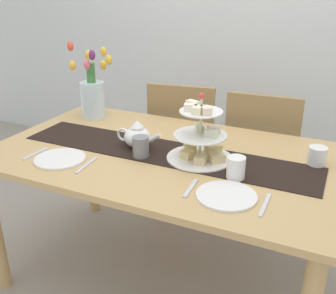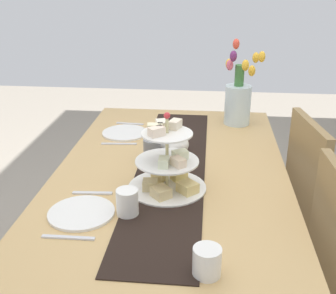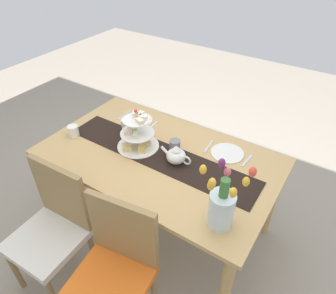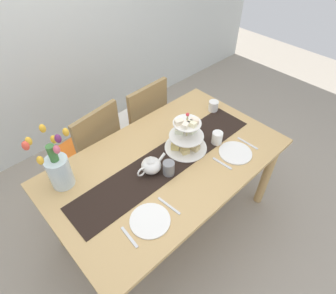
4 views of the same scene
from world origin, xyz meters
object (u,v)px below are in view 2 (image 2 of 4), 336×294
dining_table (171,190)px  fork_right (92,193)px  knife_right (68,237)px  mug_grey (152,150)px  cream_jug (207,262)px  mug_white_text (127,203)px  fork_left (130,124)px  knife_left (119,144)px  tulip_vase (238,98)px  tiered_cake_stand (168,167)px  dinner_plate_right (81,213)px  teapot (174,143)px  chair_left (325,203)px  dinner_plate_left (125,133)px

dining_table → fork_right: 0.38m
knife_right → mug_grey: (-0.61, 0.18, 0.05)m
cream_jug → mug_white_text: size_ratio=0.89×
fork_left → mug_grey: size_ratio=1.58×
knife_left → knife_right: (0.78, 0.00, 0.00)m
tulip_vase → knife_right: bearing=-26.8°
tiered_cake_stand → dinner_plate_right: size_ratio=1.32×
mug_white_text → dining_table: bearing=163.1°
fork_left → knife_right: bearing=0.0°
dinner_plate_right → cream_jug: bearing=57.8°
knife_left → knife_right: bearing=0.0°
tiered_cake_stand → cream_jug: size_ratio=3.58×
fork_left → dining_table: bearing=27.2°
teapot → fork_right: size_ratio=1.59×
chair_left → tulip_vase: size_ratio=2.08×
teapot → dinner_plate_right: (0.53, -0.28, -0.05)m
dinner_plate_left → dining_table: bearing=35.1°
fork_left → mug_white_text: 0.93m
teapot → cream_jug: 0.82m
dining_table → fork_right: bearing=-48.3°
chair_left → knife_right: 1.25m
cream_jug → chair_left: bearing=147.2°
tiered_cake_stand → fork_left: (-0.72, -0.28, -0.09)m
cream_jug → mug_white_text: 0.40m
chair_left → cream_jug: size_ratio=10.71×
cream_jug → dinner_plate_left: bearing=-157.6°
teapot → mug_white_text: size_ratio=2.51×
knife_left → chair_left: bearing=86.9°
dining_table → tulip_vase: (-0.61, 0.30, 0.24)m
mug_grey → mug_white_text: bearing=-3.0°
fork_right → mug_white_text: mug_white_text is taller
dining_table → dinner_plate_right: size_ratio=7.07×
tiered_cake_stand → cream_jug: bearing=17.9°
chair_left → cream_jug: bearing=-32.8°
chair_left → cream_jug: chair_left is taller
tulip_vase → knife_right: size_ratio=2.57×
tulip_vase → chair_left: bearing=44.5°
mug_grey → fork_left: bearing=-158.3°
chair_left → mug_grey: bearing=-81.7°
knife_right → tulip_vase: bearing=153.2°
tulip_vase → mug_white_text: size_ratio=4.61×
teapot → dinner_plate_left: (-0.25, -0.28, -0.05)m
dinner_plate_right → mug_white_text: size_ratio=2.42×
tiered_cake_stand → knife_left: bearing=-146.9°
tiered_cake_stand → knife_left: size_ratio=1.79×
chair_left → tiered_cake_stand: size_ratio=2.99×
tiered_cake_stand → mug_white_text: 0.23m
dining_table → dinner_plate_left: dinner_plate_left is taller
dining_table → teapot: teapot is taller
cream_jug → mug_grey: size_ratio=0.89×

